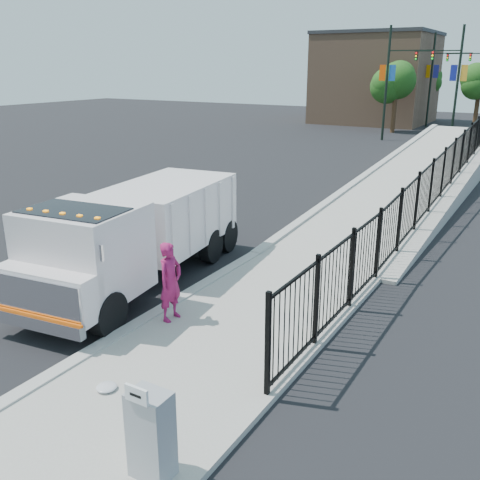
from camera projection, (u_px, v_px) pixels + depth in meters
The scene contains 18 objects.
ground at pixel (171, 308), 12.30m from camera, with size 120.00×120.00×0.00m, color black.
sidewalk at pixel (188, 370), 9.71m from camera, with size 3.55×12.00×0.12m, color #9E998E.
curb at pixel (109, 342), 10.64m from camera, with size 0.30×12.00×0.16m, color #ADAAA3.
ramp at pixel (424, 188), 24.35m from camera, with size 3.95×24.00×1.70m, color #9E998E.
iron_fence at pixel (441, 189), 20.11m from camera, with size 0.10×28.00×1.80m, color black.
truck at pixel (134, 232), 13.22m from camera, with size 3.21×7.54×2.50m.
worker at pixel (170, 282), 11.27m from camera, with size 0.63×0.41×1.73m, color #94174F.
utility_cabinet at pixel (151, 435), 6.97m from camera, with size 0.55×0.40×1.25m, color gray.
arrow_sign at pixel (136, 395), 6.56m from camera, with size 0.35×0.04×0.22m, color white.
debris at pixel (107, 387), 9.01m from camera, with size 0.36×0.36×0.09m, color silver.
light_pole_0 at pixel (391, 79), 38.37m from camera, with size 3.77×0.22×8.00m.
light_pole_1 at pixel (453, 79), 37.96m from camera, with size 3.77×0.22×8.00m.
light_pole_2 at pixel (435, 77), 46.99m from camera, with size 3.78×0.22×8.00m.
light_pole_3 at pixel (478, 76), 47.38m from camera, with size 3.77×0.22×8.00m.
tree_0 at pixel (396, 83), 43.06m from camera, with size 3.08×3.08×5.54m.
tree_1 at pixel (480, 83), 42.94m from camera, with size 2.40×2.40×5.20m.
tree_2 at pixel (429, 80), 53.29m from camera, with size 2.38×2.38×5.19m.
building at pixel (376, 80), 51.38m from camera, with size 10.00×10.00×8.00m, color #8C664C.
Camera 1 is at (7.07, -8.82, 5.33)m, focal length 40.00 mm.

